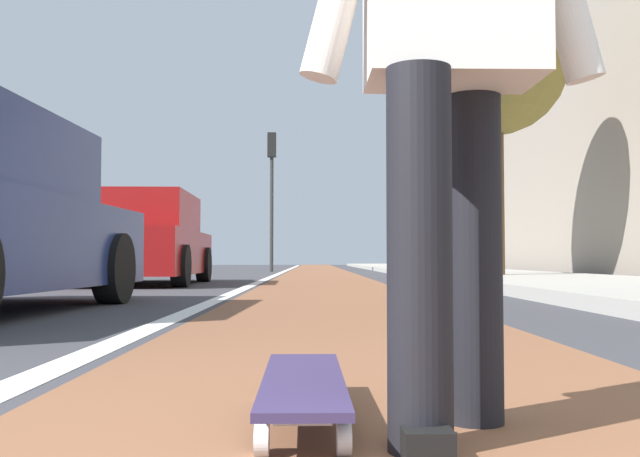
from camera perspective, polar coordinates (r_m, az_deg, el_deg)
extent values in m
plane|color=#38383D|center=(10.74, 0.45, -4.66)|extent=(80.00, 80.00, 0.00)
cube|color=brown|center=(24.74, -0.12, -3.43)|extent=(56.00, 2.00, 0.00)
cube|color=silver|center=(20.76, -3.22, -3.60)|extent=(52.00, 0.16, 0.01)
cube|color=#9E9B93|center=(19.10, 10.75, -3.47)|extent=(52.00, 3.20, 0.13)
cube|color=gray|center=(24.06, 15.03, 8.63)|extent=(40.00, 1.20, 10.02)
cylinder|color=white|center=(2.11, -3.71, -12.64)|extent=(0.07, 0.03, 0.07)
cylinder|color=white|center=(2.11, 1.01, -12.64)|extent=(0.07, 0.03, 0.07)
cylinder|color=white|center=(1.53, -4.71, -16.60)|extent=(0.07, 0.03, 0.07)
cylinder|color=white|center=(1.53, 1.95, -16.61)|extent=(0.07, 0.03, 0.07)
cube|color=silver|center=(2.10, -1.35, -11.38)|extent=(0.06, 0.12, 0.02)
cube|color=silver|center=(1.51, -1.38, -14.89)|extent=(0.06, 0.12, 0.02)
cube|color=#33284C|center=(1.80, -1.36, -12.15)|extent=(0.84, 0.21, 0.02)
cylinder|color=black|center=(1.52, 8.01, -2.38)|extent=(0.14, 0.14, 0.82)
cylinder|color=black|center=(1.82, 12.30, -2.36)|extent=(0.14, 0.14, 0.82)
cube|color=black|center=(1.57, 8.09, -16.20)|extent=(0.26, 0.10, 0.07)
cube|color=#4C606B|center=(6.87, -24.04, 4.20)|extent=(0.10, 1.65, 0.51)
cylinder|color=black|center=(6.78, -16.26, -3.11)|extent=(0.65, 0.24, 0.65)
cube|color=maroon|center=(11.93, -14.18, -1.87)|extent=(4.13, 1.88, 0.70)
cube|color=maroon|center=(11.81, -14.30, 1.29)|extent=(2.29, 1.70, 0.60)
cube|color=#4C606B|center=(12.91, -13.23, 0.97)|extent=(0.08, 1.58, 0.51)
cylinder|color=black|center=(13.36, -16.60, -2.80)|extent=(0.63, 0.23, 0.62)
cylinder|color=black|center=(13.04, -9.34, -2.88)|extent=(0.63, 0.23, 0.62)
cylinder|color=black|center=(10.93, -19.98, -2.85)|extent=(0.63, 0.23, 0.62)
cylinder|color=black|center=(10.53, -11.13, -2.97)|extent=(0.63, 0.23, 0.62)
cylinder|color=#2D2D2D|center=(23.22, -3.92, 1.16)|extent=(0.12, 0.12, 3.77)
cube|color=black|center=(23.48, -3.90, 6.73)|extent=(0.24, 0.28, 0.80)
sphere|color=#360606|center=(23.65, -3.88, 7.30)|extent=(0.16, 0.16, 0.16)
sphere|color=gold|center=(23.61, -3.88, 6.68)|extent=(0.16, 0.16, 0.16)
sphere|color=black|center=(23.57, -3.88, 6.05)|extent=(0.16, 0.16, 0.16)
cylinder|color=brown|center=(13.21, 14.10, 2.46)|extent=(0.24, 0.24, 3.06)
sphere|color=olive|center=(13.63, 13.99, 12.66)|extent=(2.55, 2.55, 2.55)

